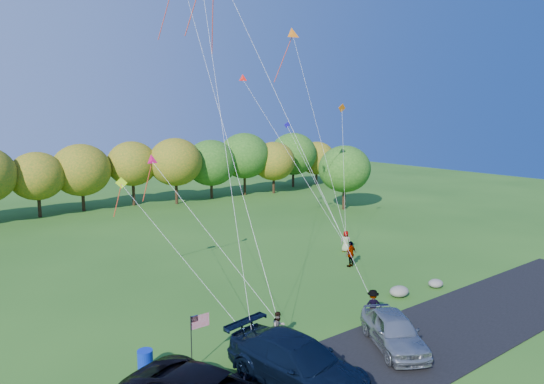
{
  "coord_description": "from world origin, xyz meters",
  "views": [
    {
      "loc": [
        -16.03,
        -17.34,
        11.06
      ],
      "look_at": [
        1.51,
        6.0,
        6.32
      ],
      "focal_mm": 32.0,
      "sensor_mm": 36.0,
      "label": 1
    }
  ],
  "objects_px": {
    "flyer_e": "(346,241)",
    "flyer_b": "(278,327)",
    "minivan_silver": "(394,331)",
    "minivan_navy": "(298,363)",
    "flyer_d": "(351,254)",
    "flyer_c": "(373,305)",
    "flyer_a": "(253,348)",
    "trash_barrel": "(145,361)"
  },
  "relations": [
    {
      "from": "flyer_c",
      "to": "trash_barrel",
      "type": "distance_m",
      "value": 12.15
    },
    {
      "from": "minivan_navy",
      "to": "flyer_c",
      "type": "height_order",
      "value": "minivan_navy"
    },
    {
      "from": "minivan_silver",
      "to": "flyer_b",
      "type": "relative_size",
      "value": 3.21
    },
    {
      "from": "minivan_navy",
      "to": "flyer_e",
      "type": "xyz_separation_m",
      "value": [
        15.71,
        12.74,
        -0.17
      ]
    },
    {
      "from": "flyer_c",
      "to": "minivan_navy",
      "type": "bearing_deg",
      "value": 48.39
    },
    {
      "from": "flyer_b",
      "to": "flyer_e",
      "type": "height_order",
      "value": "flyer_e"
    },
    {
      "from": "flyer_a",
      "to": "flyer_c",
      "type": "bearing_deg",
      "value": -43.3
    },
    {
      "from": "flyer_b",
      "to": "minivan_navy",
      "type": "bearing_deg",
      "value": -115.81
    },
    {
      "from": "flyer_e",
      "to": "flyer_d",
      "type": "bearing_deg",
      "value": 107.91
    },
    {
      "from": "flyer_b",
      "to": "flyer_d",
      "type": "height_order",
      "value": "flyer_d"
    },
    {
      "from": "minivan_navy",
      "to": "flyer_a",
      "type": "height_order",
      "value": "minivan_navy"
    },
    {
      "from": "minivan_silver",
      "to": "flyer_d",
      "type": "relative_size",
      "value": 2.58
    },
    {
      "from": "minivan_navy",
      "to": "flyer_e",
      "type": "distance_m",
      "value": 20.23
    },
    {
      "from": "minivan_navy",
      "to": "flyer_a",
      "type": "bearing_deg",
      "value": 91.24
    },
    {
      "from": "minivan_silver",
      "to": "flyer_c",
      "type": "relative_size",
      "value": 2.88
    },
    {
      "from": "minivan_silver",
      "to": "trash_barrel",
      "type": "relative_size",
      "value": 4.96
    },
    {
      "from": "flyer_a",
      "to": "trash_barrel",
      "type": "height_order",
      "value": "flyer_a"
    },
    {
      "from": "minivan_silver",
      "to": "flyer_e",
      "type": "bearing_deg",
      "value": 80.78
    },
    {
      "from": "minivan_silver",
      "to": "flyer_c",
      "type": "xyz_separation_m",
      "value": [
        1.65,
        2.77,
        -0.04
      ]
    },
    {
      "from": "minivan_navy",
      "to": "flyer_c",
      "type": "xyz_separation_m",
      "value": [
        7.36,
        2.51,
        -0.17
      ]
    },
    {
      "from": "flyer_b",
      "to": "flyer_d",
      "type": "bearing_deg",
      "value": 28.82
    },
    {
      "from": "flyer_e",
      "to": "trash_barrel",
      "type": "bearing_deg",
      "value": 79.41
    },
    {
      "from": "flyer_e",
      "to": "minivan_silver",
      "type": "bearing_deg",
      "value": 110.44
    },
    {
      "from": "flyer_a",
      "to": "flyer_e",
      "type": "height_order",
      "value": "flyer_e"
    },
    {
      "from": "flyer_b",
      "to": "flyer_d",
      "type": "distance_m",
      "value": 12.97
    },
    {
      "from": "flyer_e",
      "to": "flyer_c",
      "type": "bearing_deg",
      "value": 108.8
    },
    {
      "from": "flyer_c",
      "to": "flyer_d",
      "type": "height_order",
      "value": "flyer_d"
    },
    {
      "from": "flyer_a",
      "to": "flyer_c",
      "type": "distance_m",
      "value": 7.83
    },
    {
      "from": "flyer_c",
      "to": "flyer_e",
      "type": "bearing_deg",
      "value": -99.62
    },
    {
      "from": "trash_barrel",
      "to": "flyer_a",
      "type": "bearing_deg",
      "value": -29.21
    },
    {
      "from": "minivan_silver",
      "to": "flyer_e",
      "type": "relative_size",
      "value": 2.89
    },
    {
      "from": "minivan_silver",
      "to": "flyer_a",
      "type": "xyz_separation_m",
      "value": [
        -6.18,
        2.77,
        -0.13
      ]
    },
    {
      "from": "flyer_e",
      "to": "flyer_b",
      "type": "bearing_deg",
      "value": 91.3
    },
    {
      "from": "minivan_silver",
      "to": "flyer_e",
      "type": "xyz_separation_m",
      "value": [
        10.0,
        13.0,
        -0.05
      ]
    },
    {
      "from": "flyer_a",
      "to": "minivan_navy",
      "type": "bearing_deg",
      "value": -122.65
    },
    {
      "from": "flyer_a",
      "to": "flyer_c",
      "type": "relative_size",
      "value": 0.9
    },
    {
      "from": "minivan_navy",
      "to": "flyer_b",
      "type": "relative_size",
      "value": 4.34
    },
    {
      "from": "flyer_a",
      "to": "flyer_d",
      "type": "distance_m",
      "value": 15.45
    },
    {
      "from": "minivan_silver",
      "to": "flyer_c",
      "type": "height_order",
      "value": "minivan_silver"
    },
    {
      "from": "flyer_d",
      "to": "trash_barrel",
      "type": "bearing_deg",
      "value": 7.69
    },
    {
      "from": "flyer_a",
      "to": "flyer_e",
      "type": "xyz_separation_m",
      "value": [
        16.18,
        10.23,
        0.09
      ]
    },
    {
      "from": "flyer_d",
      "to": "trash_barrel",
      "type": "relative_size",
      "value": 1.92
    }
  ]
}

